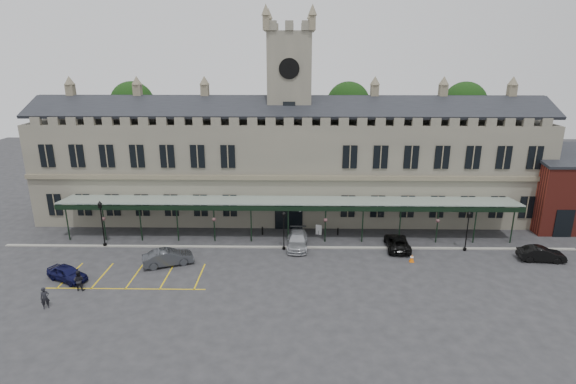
{
  "coord_description": "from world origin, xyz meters",
  "views": [
    {
      "loc": [
        0.75,
        -37.95,
        19.52
      ],
      "look_at": [
        0.0,
        6.0,
        6.0
      ],
      "focal_mm": 28.0,
      "sensor_mm": 36.0,
      "label": 1
    }
  ],
  "objects_px": {
    "sign_board": "(319,230)",
    "car_right_b": "(541,254)",
    "car_left_b": "(168,257)",
    "lamp_post_left": "(102,220)",
    "person_b": "(79,280)",
    "car_taxi": "(297,240)",
    "traffic_cone": "(412,258)",
    "car_van": "(397,242)",
    "person_a": "(45,298)",
    "station_building": "(289,165)",
    "lamp_post_mid": "(284,227)",
    "lamp_post_right": "(468,227)",
    "car_left_a": "(67,273)",
    "clock_tower": "(289,110)"
  },
  "relations": [
    {
      "from": "person_b",
      "to": "sign_board",
      "type": "bearing_deg",
      "value": -147.04
    },
    {
      "from": "clock_tower",
      "to": "car_left_b",
      "type": "xyz_separation_m",
      "value": [
        -11.5,
        -14.69,
        -12.33
      ]
    },
    {
      "from": "sign_board",
      "to": "person_b",
      "type": "distance_m",
      "value": 24.8
    },
    {
      "from": "car_right_b",
      "to": "clock_tower",
      "type": "bearing_deg",
      "value": 66.9
    },
    {
      "from": "station_building",
      "to": "car_taxi",
      "type": "xyz_separation_m",
      "value": [
        1.0,
        -10.14,
        -5.72
      ]
    },
    {
      "from": "station_building",
      "to": "car_taxi",
      "type": "relative_size",
      "value": 11.64
    },
    {
      "from": "car_taxi",
      "to": "person_b",
      "type": "relative_size",
      "value": 2.81
    },
    {
      "from": "car_taxi",
      "to": "person_b",
      "type": "distance_m",
      "value": 21.07
    },
    {
      "from": "car_taxi",
      "to": "car_right_b",
      "type": "xyz_separation_m",
      "value": [
        24.0,
        -2.94,
        -0.03
      ]
    },
    {
      "from": "clock_tower",
      "to": "car_right_b",
      "type": "height_order",
      "value": "clock_tower"
    },
    {
      "from": "clock_tower",
      "to": "car_taxi",
      "type": "bearing_deg",
      "value": -84.42
    },
    {
      "from": "lamp_post_mid",
      "to": "person_b",
      "type": "xyz_separation_m",
      "value": [
        -17.43,
        -8.73,
        -1.59
      ]
    },
    {
      "from": "lamp_post_right",
      "to": "car_right_b",
      "type": "height_order",
      "value": "lamp_post_right"
    },
    {
      "from": "car_left_b",
      "to": "car_van",
      "type": "bearing_deg",
      "value": -101.01
    },
    {
      "from": "lamp_post_mid",
      "to": "traffic_cone",
      "type": "bearing_deg",
      "value": -12.09
    },
    {
      "from": "car_van",
      "to": "person_a",
      "type": "xyz_separation_m",
      "value": [
        -30.65,
        -12.13,
        0.23
      ]
    },
    {
      "from": "clock_tower",
      "to": "car_right_b",
      "type": "bearing_deg",
      "value": -27.78
    },
    {
      "from": "traffic_cone",
      "to": "sign_board",
      "type": "height_order",
      "value": "sign_board"
    },
    {
      "from": "lamp_post_left",
      "to": "person_b",
      "type": "height_order",
      "value": "lamp_post_left"
    },
    {
      "from": "car_left_a",
      "to": "sign_board",
      "type": "bearing_deg",
      "value": -37.57
    },
    {
      "from": "car_left_a",
      "to": "person_a",
      "type": "relative_size",
      "value": 2.22
    },
    {
      "from": "station_building",
      "to": "sign_board",
      "type": "bearing_deg",
      "value": -63.3
    },
    {
      "from": "car_left_b",
      "to": "sign_board",
      "type": "bearing_deg",
      "value": -83.76
    },
    {
      "from": "lamp_post_left",
      "to": "person_b",
      "type": "relative_size",
      "value": 2.78
    },
    {
      "from": "lamp_post_mid",
      "to": "lamp_post_right",
      "type": "relative_size",
      "value": 0.97
    },
    {
      "from": "station_building",
      "to": "person_b",
      "type": "height_order",
      "value": "station_building"
    },
    {
      "from": "car_van",
      "to": "car_right_b",
      "type": "xyz_separation_m",
      "value": [
        13.55,
        -2.72,
        0.04
      ]
    },
    {
      "from": "car_taxi",
      "to": "lamp_post_mid",
      "type": "bearing_deg",
      "value": -152.31
    },
    {
      "from": "station_building",
      "to": "car_left_a",
      "type": "bearing_deg",
      "value": -137.95
    },
    {
      "from": "traffic_cone",
      "to": "sign_board",
      "type": "bearing_deg",
      "value": 142.5
    },
    {
      "from": "lamp_post_left",
      "to": "lamp_post_right",
      "type": "bearing_deg",
      "value": -0.6
    },
    {
      "from": "clock_tower",
      "to": "lamp_post_left",
      "type": "height_order",
      "value": "clock_tower"
    },
    {
      "from": "lamp_post_left",
      "to": "car_right_b",
      "type": "distance_m",
      "value": 44.55
    },
    {
      "from": "car_left_a",
      "to": "person_b",
      "type": "bearing_deg",
      "value": -105.39
    },
    {
      "from": "person_b",
      "to": "station_building",
      "type": "bearing_deg",
      "value": -130.46
    },
    {
      "from": "sign_board",
      "to": "person_a",
      "type": "relative_size",
      "value": 0.65
    },
    {
      "from": "station_building",
      "to": "car_left_b",
      "type": "bearing_deg",
      "value": -128.22
    },
    {
      "from": "car_left_a",
      "to": "person_a",
      "type": "xyz_separation_m",
      "value": [
        0.55,
        -4.67,
        0.22
      ]
    },
    {
      "from": "traffic_cone",
      "to": "car_van",
      "type": "bearing_deg",
      "value": 103.55
    },
    {
      "from": "sign_board",
      "to": "car_left_b",
      "type": "height_order",
      "value": "car_left_b"
    },
    {
      "from": "lamp_post_left",
      "to": "car_left_a",
      "type": "xyz_separation_m",
      "value": [
        -0.35,
        -7.42,
        -2.34
      ]
    },
    {
      "from": "car_left_b",
      "to": "car_right_b",
      "type": "height_order",
      "value": "car_left_b"
    },
    {
      "from": "station_building",
      "to": "sign_board",
      "type": "relative_size",
      "value": 50.8
    },
    {
      "from": "sign_board",
      "to": "car_right_b",
      "type": "xyz_separation_m",
      "value": [
        21.59,
        -6.31,
        0.14
      ]
    },
    {
      "from": "traffic_cone",
      "to": "car_right_b",
      "type": "distance_m",
      "value": 12.79
    },
    {
      "from": "car_left_b",
      "to": "person_b",
      "type": "xyz_separation_m",
      "value": [
        -6.35,
        -4.96,
        0.13
      ]
    },
    {
      "from": "person_a",
      "to": "station_building",
      "type": "bearing_deg",
      "value": 13.4
    },
    {
      "from": "lamp_post_mid",
      "to": "traffic_cone",
      "type": "xyz_separation_m",
      "value": [
        12.64,
        -2.71,
        -2.13
      ]
    },
    {
      "from": "lamp_post_right",
      "to": "car_van",
      "type": "distance_m",
      "value": 7.21
    },
    {
      "from": "sign_board",
      "to": "car_taxi",
      "type": "bearing_deg",
      "value": -108.33
    }
  ]
}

